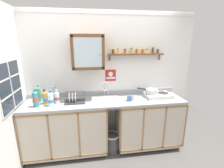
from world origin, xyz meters
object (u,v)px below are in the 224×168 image
object	(u,v)px
bottle_juice_amber_1	(45,98)
mug	(130,98)
bottle_detergent_teal_5	(36,99)
trash_bin	(112,142)
sink	(106,101)
hot_plate_stove	(158,95)
warning_sign	(111,75)
bottle_opaque_white_3	(51,99)
bottle_soda_green_4	(39,94)
saucepan	(152,91)
bottle_water_blue_0	(54,93)
dish_rack	(74,100)
bottle_water_clear_2	(57,97)
wall_cabinet	(88,52)

from	to	relation	value
bottle_juice_amber_1	mug	size ratio (longest dim) A/B	2.02
bottle_detergent_teal_5	trash_bin	distance (m)	1.50
sink	mug	size ratio (longest dim) A/B	4.27
hot_plate_stove	mug	distance (m)	0.56
bottle_juice_amber_1	warning_sign	bearing A→B (deg)	14.69
bottle_juice_amber_1	bottle_opaque_white_3	bearing A→B (deg)	-41.81
hot_plate_stove	sink	bearing A→B (deg)	178.85
bottle_juice_amber_1	bottle_soda_green_4	distance (m)	0.18
saucepan	trash_bin	bearing A→B (deg)	-171.07
sink	bottle_opaque_white_3	distance (m)	0.90
bottle_water_blue_0	bottle_detergent_teal_5	distance (m)	0.31
bottle_soda_green_4	mug	distance (m)	1.53
bottle_water_blue_0	bottle_detergent_teal_5	xyz separation A→B (m)	(-0.24, -0.19, -0.02)
hot_plate_stove	dish_rack	bearing A→B (deg)	-178.93
bottle_soda_green_4	bottle_water_clear_2	bearing A→B (deg)	-24.10
bottle_detergent_teal_5	bottle_water_clear_2	bearing A→B (deg)	15.79
saucepan	bottle_soda_green_4	world-z (taller)	bottle_soda_green_4
warning_sign	bottle_opaque_white_3	bearing A→B (deg)	-158.78
sink	bottle_water_clear_2	xyz separation A→B (m)	(-0.80, -0.06, 0.13)
bottle_opaque_white_3	mug	bearing A→B (deg)	0.95
bottle_soda_green_4	dish_rack	distance (m)	0.60
bottle_water_blue_0	wall_cabinet	size ratio (longest dim) A/B	0.58
bottle_water_clear_2	mug	size ratio (longest dim) A/B	1.97
warning_sign	bottle_water_blue_0	bearing A→B (deg)	-168.32
bottle_juice_amber_1	wall_cabinet	bearing A→B (deg)	10.75
hot_plate_stove	wall_cabinet	xyz separation A→B (m)	(-1.23, 0.11, 0.78)
dish_rack	bottle_soda_green_4	bearing A→B (deg)	167.84
bottle_water_blue_0	bottle_opaque_white_3	distance (m)	0.19
dish_rack	bottle_opaque_white_3	bearing A→B (deg)	-164.56
hot_plate_stove	bottle_water_clear_2	xyz separation A→B (m)	(-1.75, -0.04, 0.07)
hot_plate_stove	dish_rack	world-z (taller)	dish_rack
bottle_opaque_white_3	trash_bin	xyz separation A→B (m)	(0.97, 0.03, -0.90)
saucepan	bottle_water_blue_0	bearing A→B (deg)	178.74
bottle_opaque_white_3	bottle_juice_amber_1	bearing A→B (deg)	138.19
bottle_detergent_teal_5	mug	distance (m)	1.50
bottle_opaque_white_3	warning_sign	world-z (taller)	warning_sign
dish_rack	mug	world-z (taller)	dish_rack
bottle_water_clear_2	bottle_soda_green_4	size ratio (longest dim) A/B	0.83
bottle_water_blue_0	bottle_water_clear_2	distance (m)	0.13
bottle_juice_amber_1	warning_sign	world-z (taller)	warning_sign
bottle_water_clear_2	dish_rack	bearing A→B (deg)	3.17
saucepan	wall_cabinet	distance (m)	1.32
trash_bin	dish_rack	bearing A→B (deg)	174.12
bottle_opaque_white_3	dish_rack	size ratio (longest dim) A/B	0.74
mug	wall_cabinet	xyz separation A→B (m)	(-0.67, 0.21, 0.77)
bottle_water_blue_0	trash_bin	size ratio (longest dim) A/B	0.94
hot_plate_stove	trash_bin	bearing A→B (deg)	-173.90
sink	wall_cabinet	xyz separation A→B (m)	(-0.27, 0.09, 0.84)
hot_plate_stove	mug	xyz separation A→B (m)	(-0.56, -0.10, 0.01)
sink	saucepan	world-z (taller)	sink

